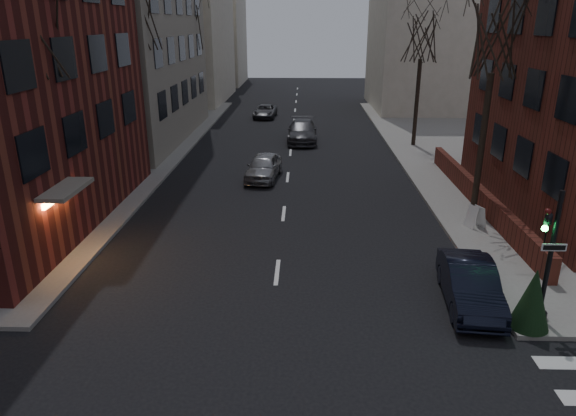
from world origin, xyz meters
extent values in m
cube|color=#572119|center=(9.30, 19.00, 0.65)|extent=(0.35, 16.00, 1.00)
cube|color=beige|center=(-15.00, 55.00, 9.00)|extent=(14.00, 16.00, 18.00)
cube|color=beige|center=(15.00, 50.00, 8.00)|extent=(14.00, 14.00, 16.00)
cube|color=beige|center=(-13.00, 72.00, 7.00)|extent=(10.00, 12.00, 14.00)
cylinder|color=black|center=(8.00, 9.00, 2.15)|extent=(0.14, 0.14, 4.00)
cylinder|color=black|center=(8.00, 9.00, 0.25)|extent=(0.44, 0.44, 0.20)
imported|color=black|center=(7.75, 9.00, 3.00)|extent=(0.16, 0.20, 1.00)
sphere|color=#19FF4C|center=(7.68, 8.95, 3.05)|extent=(0.18, 0.18, 0.18)
cube|color=white|center=(8.00, 8.88, 2.50)|extent=(0.70, 0.03, 0.22)
cylinder|color=#2D231C|center=(-8.80, 14.00, 3.47)|extent=(0.28, 0.28, 6.65)
cylinder|color=#2D231C|center=(-8.80, 26.00, 3.65)|extent=(0.28, 0.28, 7.00)
cylinder|color=#2D231C|center=(-8.80, 40.00, 3.30)|extent=(0.28, 0.28, 6.30)
cylinder|color=#2D231C|center=(8.80, 18.00, 3.30)|extent=(0.28, 0.28, 6.30)
cylinder|color=#2D231C|center=(8.80, 32.00, 3.12)|extent=(0.28, 0.28, 5.95)
cylinder|color=black|center=(-8.20, 22.00, 3.15)|extent=(0.12, 0.12, 6.00)
sphere|color=#FFA54C|center=(-8.20, 22.00, 6.25)|extent=(0.36, 0.36, 0.36)
cylinder|color=black|center=(-8.20, 42.00, 3.15)|extent=(0.12, 0.12, 6.00)
sphere|color=#FFA54C|center=(-8.20, 42.00, 6.25)|extent=(0.36, 0.36, 0.36)
imported|color=black|center=(6.20, 10.00, 0.70)|extent=(1.85, 4.34, 1.39)
imported|color=gray|center=(-1.36, 23.69, 0.71)|extent=(2.18, 4.36, 1.43)
imported|color=#39393D|center=(0.80, 33.46, 0.77)|extent=(2.23, 5.36, 1.55)
imported|color=#424247|center=(-2.75, 43.67, 0.58)|extent=(2.19, 4.32, 1.17)
cube|color=silver|center=(8.32, 16.21, 0.63)|extent=(0.64, 0.73, 0.97)
cone|color=black|center=(7.48, 8.50, 1.08)|extent=(1.13, 1.13, 1.85)
camera|label=1|loc=(0.91, -4.54, 8.49)|focal=32.00mm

